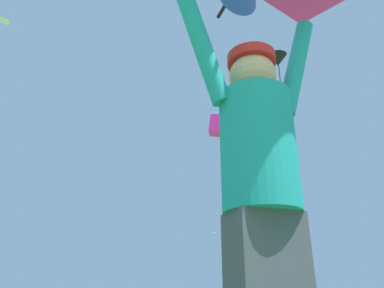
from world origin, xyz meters
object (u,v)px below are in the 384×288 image
(distant_kite_magenta_mid_left, at_px, (216,125))
(distant_kite_white_high_left, at_px, (3,20))
(kite_flyer_person, at_px, (261,186))
(distant_kite_black_high_right, at_px, (278,60))
(marker_flag, at_px, (262,224))
(distant_kite_green_low_right, at_px, (214,233))

(distant_kite_magenta_mid_left, xyz_separation_m, distant_kite_white_high_left, (-12.43, 5.74, 9.17))
(distant_kite_magenta_mid_left, bearing_deg, distant_kite_white_high_left, 155.21)
(kite_flyer_person, relative_size, distant_kite_black_high_right, 0.89)
(kite_flyer_person, xyz_separation_m, distant_kite_white_high_left, (-9.25, 18.90, 15.92))
(distant_kite_white_high_left, relative_size, marker_flag, 0.55)
(distant_kite_magenta_mid_left, relative_size, distant_kite_white_high_left, 0.90)
(kite_flyer_person, xyz_separation_m, distant_kite_magenta_mid_left, (3.18, 13.16, 6.75))
(distant_kite_white_high_left, xyz_separation_m, marker_flag, (11.16, -13.89, -15.13))
(distant_kite_magenta_mid_left, height_order, marker_flag, distant_kite_magenta_mid_left)
(kite_flyer_person, relative_size, distant_kite_green_low_right, 2.42)
(marker_flag, bearing_deg, distant_kite_green_low_right, 78.36)
(kite_flyer_person, distance_m, marker_flag, 5.42)
(marker_flag, bearing_deg, distant_kite_magenta_mid_left, 81.12)
(distant_kite_black_high_right, bearing_deg, marker_flag, -119.27)
(distant_kite_black_high_right, relative_size, distant_kite_green_low_right, 2.72)
(kite_flyer_person, bearing_deg, distant_kite_white_high_left, 116.08)
(distant_kite_green_low_right, xyz_separation_m, marker_flag, (-5.14, -24.95, -3.85))
(distant_kite_white_high_left, bearing_deg, distant_kite_black_high_right, -16.06)
(kite_flyer_person, bearing_deg, distant_kite_black_high_right, 63.57)
(distant_kite_magenta_mid_left, relative_size, distant_kite_green_low_right, 1.23)
(distant_kite_white_high_left, xyz_separation_m, distant_kite_green_low_right, (16.30, 11.06, -11.28))
(kite_flyer_person, distance_m, distant_kite_green_low_right, 31.13)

